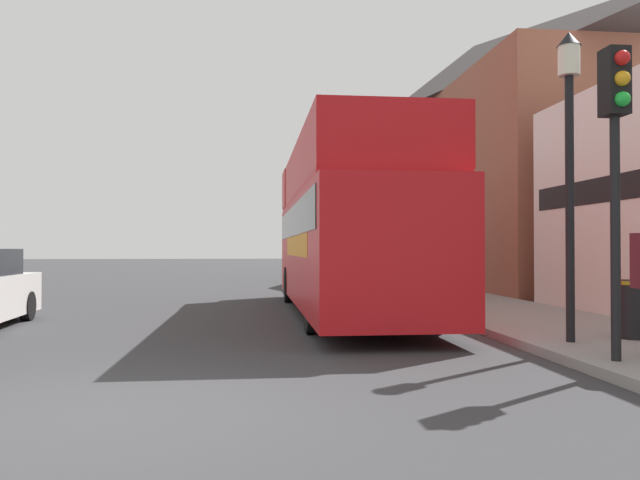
% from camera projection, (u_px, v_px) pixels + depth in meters
% --- Properties ---
extents(ground_plane, '(144.00, 144.00, 0.00)m').
position_uv_depth(ground_plane, '(216.00, 285.00, 26.57)').
color(ground_plane, '#333335').
extents(sidewalk, '(3.33, 108.00, 0.14)m').
position_uv_depth(sidewalk, '(399.00, 286.00, 24.38)').
color(sidewalk, gray).
rests_on(sidewalk, ground_plane).
extents(brick_terrace_rear, '(6.00, 23.15, 11.13)m').
position_uv_depth(brick_terrace_rear, '(474.00, 163.00, 29.32)').
color(brick_terrace_rear, '#935642').
rests_on(brick_terrace_rear, ground_plane).
extents(tour_bus, '(2.56, 11.17, 3.89)m').
position_uv_depth(tour_bus, '(345.00, 240.00, 14.81)').
color(tour_bus, red).
rests_on(tour_bus, ground_plane).
extents(parked_car_ahead_of_bus, '(1.89, 4.11, 1.46)m').
position_uv_depth(parked_car_ahead_of_bus, '(333.00, 273.00, 22.58)').
color(parked_car_ahead_of_bus, '#9E9EA3').
rests_on(parked_car_ahead_of_bus, ground_plane).
extents(traffic_signal, '(0.28, 0.42, 3.93)m').
position_uv_depth(traffic_signal, '(616.00, 132.00, 7.80)').
color(traffic_signal, black).
rests_on(traffic_signal, sidewalk).
extents(lamp_post_nearest, '(0.35, 0.35, 4.69)m').
position_uv_depth(lamp_post_nearest, '(569.00, 128.00, 9.42)').
color(lamp_post_nearest, black).
rests_on(lamp_post_nearest, sidewalk).
extents(lamp_post_second, '(0.35, 0.35, 4.39)m').
position_uv_depth(lamp_post_second, '(410.00, 193.00, 18.46)').
color(lamp_post_second, black).
rests_on(lamp_post_second, sidewalk).
extents(lamp_post_third, '(0.35, 0.35, 4.41)m').
position_uv_depth(lamp_post_third, '(356.00, 211.00, 27.51)').
color(lamp_post_third, black).
rests_on(lamp_post_third, sidewalk).
extents(litter_bin, '(0.48, 0.48, 0.91)m').
position_uv_depth(litter_bin, '(632.00, 307.00, 9.74)').
color(litter_bin, black).
rests_on(litter_bin, sidewalk).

